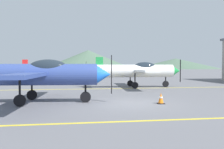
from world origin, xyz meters
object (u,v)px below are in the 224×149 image
airplane_mid (138,70)px  traffic_cone_front (161,98)px  airplane_far (54,69)px  airplane_near (36,74)px

airplane_mid → traffic_cone_front: size_ratio=15.92×
traffic_cone_front → airplane_far: bearing=109.6°
airplane_mid → traffic_cone_front: airplane_mid is taller
airplane_near → traffic_cone_front: bearing=-11.4°
airplane_far → traffic_cone_front: (7.08, -19.92, -1.30)m
airplane_near → airplane_mid: bearing=47.0°
airplane_far → traffic_cone_front: bearing=-70.4°
traffic_cone_front → airplane_mid: bearing=82.2°
airplane_mid → airplane_far: size_ratio=1.00×
airplane_near → airplane_mid: size_ratio=1.00×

